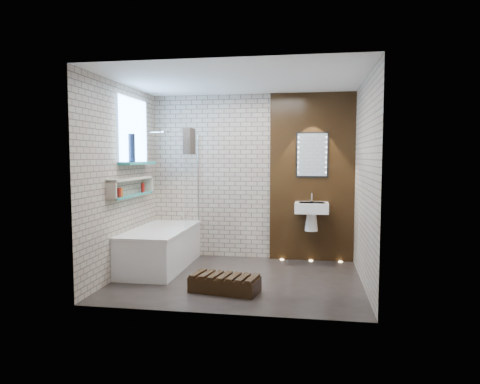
% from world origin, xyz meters
% --- Properties ---
extents(ground, '(3.20, 3.20, 0.00)m').
position_xyz_m(ground, '(0.00, 0.00, 0.00)').
color(ground, black).
rests_on(ground, ground).
extents(room_shell, '(3.24, 3.20, 2.60)m').
position_xyz_m(room_shell, '(0.00, 0.00, 1.30)').
color(room_shell, '#A18D80').
rests_on(room_shell, ground).
extents(walnut_panel, '(1.30, 0.06, 2.60)m').
position_xyz_m(walnut_panel, '(0.95, 1.27, 1.30)').
color(walnut_panel, black).
rests_on(walnut_panel, ground).
extents(clerestory_window, '(0.18, 1.00, 0.94)m').
position_xyz_m(clerestory_window, '(-1.57, 0.35, 1.90)').
color(clerestory_window, '#7FADE0').
rests_on(clerestory_window, room_shell).
extents(display_niche, '(0.14, 1.30, 0.26)m').
position_xyz_m(display_niche, '(-1.53, 0.15, 1.20)').
color(display_niche, teal).
rests_on(display_niche, room_shell).
extents(bathtub, '(0.79, 1.74, 0.70)m').
position_xyz_m(bathtub, '(-1.22, 0.45, 0.29)').
color(bathtub, white).
rests_on(bathtub, ground).
extents(bath_screen, '(0.01, 0.78, 1.40)m').
position_xyz_m(bath_screen, '(-0.87, 0.89, 1.28)').
color(bath_screen, white).
rests_on(bath_screen, bathtub).
extents(towel, '(0.11, 0.30, 0.39)m').
position_xyz_m(towel, '(-0.87, 0.77, 1.85)').
color(towel, black).
rests_on(towel, bath_screen).
extents(shower_head, '(0.18, 0.18, 0.02)m').
position_xyz_m(shower_head, '(-1.30, 0.95, 2.00)').
color(shower_head, silver).
rests_on(shower_head, room_shell).
extents(washbasin, '(0.50, 0.36, 0.58)m').
position_xyz_m(washbasin, '(0.95, 1.07, 0.79)').
color(washbasin, white).
rests_on(washbasin, walnut_panel).
extents(led_mirror, '(0.50, 0.02, 0.70)m').
position_xyz_m(led_mirror, '(0.95, 1.23, 1.65)').
color(led_mirror, black).
rests_on(led_mirror, walnut_panel).
extents(walnut_step, '(0.87, 0.51, 0.18)m').
position_xyz_m(walnut_step, '(-0.07, -0.56, 0.09)').
color(walnut_step, black).
rests_on(walnut_step, ground).
extents(niche_bottles, '(0.06, 0.87, 0.13)m').
position_xyz_m(niche_bottles, '(-1.53, 0.05, 1.16)').
color(niche_bottles, '#B1581B').
rests_on(niche_bottles, display_niche).
extents(sill_vases, '(0.09, 0.09, 0.39)m').
position_xyz_m(sill_vases, '(-1.50, 0.11, 1.74)').
color(sill_vases, '#131E36').
rests_on(sill_vases, clerestory_window).
extents(floor_uplights, '(0.96, 0.06, 0.01)m').
position_xyz_m(floor_uplights, '(0.95, 1.20, 0.01)').
color(floor_uplights, '#FFD899').
rests_on(floor_uplights, ground).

